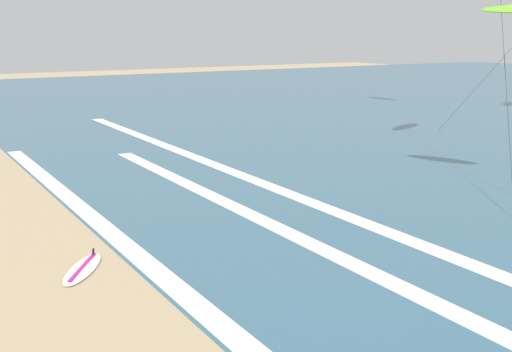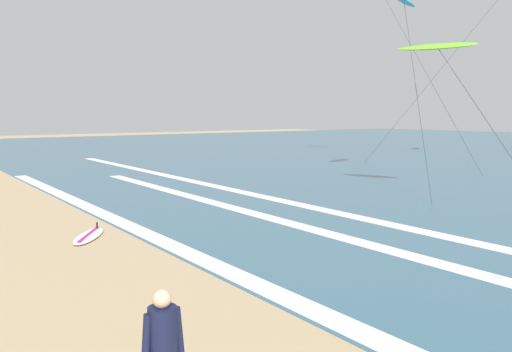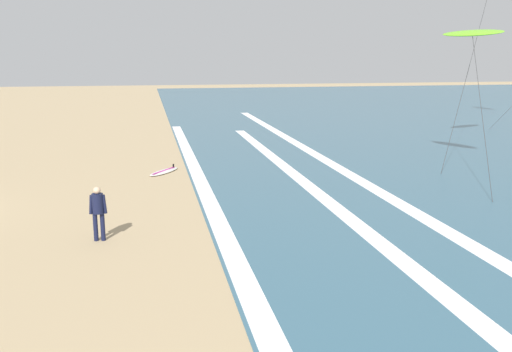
# 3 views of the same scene
# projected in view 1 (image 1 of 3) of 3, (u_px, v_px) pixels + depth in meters

# --- Properties ---
(wave_foam_mid_break) EXTENTS (39.60, 0.62, 0.01)m
(wave_foam_mid_break) POSITION_uv_depth(u_px,v_px,m) (471.00, 321.00, 12.02)
(wave_foam_mid_break) COLOR white
(wave_foam_mid_break) RESTS_ON ocean_surface
(wave_foam_outer_break) EXTENTS (58.62, 0.65, 0.01)m
(wave_foam_outer_break) POSITION_uv_depth(u_px,v_px,m) (457.00, 259.00, 15.30)
(wave_foam_outer_break) COLOR white
(wave_foam_outer_break) RESTS_ON ocean_surface
(surfboard_left_pile) EXTENTS (2.07, 1.69, 0.25)m
(surfboard_left_pile) POSITION_uv_depth(u_px,v_px,m) (83.00, 269.00, 14.59)
(surfboard_left_pile) COLOR silver
(surfboard_left_pile) RESTS_ON ground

